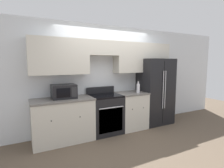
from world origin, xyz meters
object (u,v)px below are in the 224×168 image
object	(u,v)px
microwave	(64,91)
oven_range	(105,114)
bottle	(138,88)
refrigerator	(154,91)

from	to	relation	value
microwave	oven_range	bearing A→B (deg)	-3.18
oven_range	microwave	size ratio (longest dim) A/B	2.15
oven_range	microwave	xyz separation A→B (m)	(-0.95, 0.05, 0.60)
bottle	oven_range	bearing A→B (deg)	174.01
microwave	bottle	xyz separation A→B (m)	(1.83, -0.15, -0.02)
refrigerator	bottle	xyz separation A→B (m)	(-0.65, -0.17, 0.15)
refrigerator	oven_range	bearing A→B (deg)	-177.17
oven_range	refrigerator	distance (m)	1.59
microwave	bottle	world-z (taller)	bottle
oven_range	refrigerator	bearing A→B (deg)	2.83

